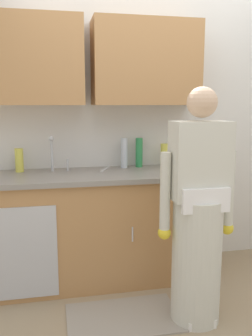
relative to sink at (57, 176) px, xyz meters
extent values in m
plane|color=#998466|center=(0.83, -0.71, -0.93)|extent=(9.00, 9.00, 0.00)
cube|color=silver|center=(0.83, 0.34, 0.42)|extent=(4.80, 0.10, 2.70)
cube|color=#B27F4C|center=(-0.22, 0.12, 0.92)|extent=(0.91, 0.34, 0.70)
cube|color=#B27F4C|center=(0.77, 0.12, 0.92)|extent=(0.91, 0.34, 0.70)
cube|color=#B27F4C|center=(0.28, -0.01, -0.48)|extent=(1.90, 0.60, 0.90)
cube|color=#B7BABF|center=(-0.32, -0.31, -0.52)|extent=(0.60, 0.01, 0.72)
cylinder|color=silver|center=(0.56, -0.32, -0.43)|extent=(0.01, 0.01, 0.12)
cylinder|color=silver|center=(0.99, -0.32, -0.43)|extent=(0.01, 0.01, 0.12)
cube|color=gray|center=(0.28, -0.01, -0.01)|extent=(1.96, 0.66, 0.04)
cube|color=#B7BABF|center=(0.00, -0.01, -0.01)|extent=(0.50, 0.36, 0.03)
cylinder|color=#B7BABF|center=(-0.04, 0.14, 0.16)|extent=(0.02, 0.02, 0.30)
sphere|color=#B7BABF|center=(-0.04, 0.08, 0.30)|extent=(0.04, 0.04, 0.04)
cylinder|color=#B7BABF|center=(0.09, 0.14, 0.06)|extent=(0.02, 0.02, 0.10)
cube|color=white|center=(0.92, -0.78, -0.90)|extent=(0.20, 0.26, 0.06)
cylinder|color=beige|center=(0.92, -0.76, -0.49)|extent=(0.34, 0.34, 0.88)
cube|color=beige|center=(0.92, -0.76, 0.21)|extent=(0.38, 0.22, 0.52)
sphere|color=#D1AC8A|center=(0.92, -0.76, 0.59)|extent=(0.20, 0.20, 0.20)
cube|color=white|center=(0.92, -0.88, -0.03)|extent=(0.32, 0.04, 0.16)
cylinder|color=beige|center=(0.69, -0.74, 0.00)|extent=(0.07, 0.07, 0.55)
sphere|color=yellow|center=(0.69, -0.74, -0.28)|extent=(0.09, 0.09, 0.09)
cylinder|color=beige|center=(1.15, -0.74, 0.00)|extent=(0.07, 0.07, 0.55)
sphere|color=yellow|center=(1.15, -0.74, -0.28)|extent=(0.09, 0.09, 0.09)
cube|color=gray|center=(0.42, -0.66, -0.92)|extent=(0.80, 0.50, 0.01)
cylinder|color=silver|center=(0.60, 0.19, 0.15)|extent=(0.06, 0.06, 0.27)
cylinder|color=#D8D14C|center=(-0.31, 0.17, 0.11)|extent=(0.07, 0.07, 0.20)
cylinder|color=#2D8C4C|center=(0.74, 0.21, 0.15)|extent=(0.06, 0.06, 0.26)
cylinder|color=#D8D14C|center=(0.97, 0.18, 0.12)|extent=(0.07, 0.07, 0.21)
cylinder|color=#33478C|center=(1.05, -0.12, 0.06)|extent=(0.08, 0.08, 0.09)
cube|color=silver|center=(0.41, 0.14, 0.02)|extent=(0.11, 0.23, 0.01)
camera|label=1|loc=(-0.04, -2.96, 0.59)|focal=38.65mm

